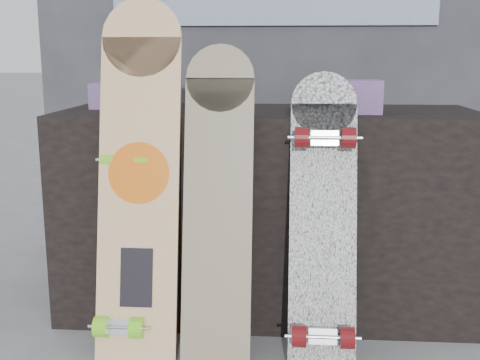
# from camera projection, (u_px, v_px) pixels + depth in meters

# --- Properties ---
(vendor_table) EXTENTS (1.60, 0.60, 0.80)m
(vendor_table) POSITION_uv_depth(u_px,v_px,m) (268.00, 210.00, 2.41)
(vendor_table) COLOR black
(vendor_table) RESTS_ON ground
(booth) EXTENTS (2.40, 0.22, 2.20)m
(booth) POSITION_uv_depth(u_px,v_px,m) (274.00, 36.00, 3.09)
(booth) COLOR #2F2F34
(booth) RESTS_ON ground
(merch_box_purple) EXTENTS (0.18, 0.12, 0.10)m
(merch_box_purple) POSITION_uv_depth(u_px,v_px,m) (115.00, 96.00, 2.39)
(merch_box_purple) COLOR #50366F
(merch_box_purple) RESTS_ON vendor_table
(merch_box_small) EXTENTS (0.14, 0.14, 0.12)m
(merch_box_small) POSITION_uv_depth(u_px,v_px,m) (361.00, 97.00, 2.20)
(merch_box_small) COLOR #50366F
(merch_box_small) RESTS_ON vendor_table
(merch_box_flat) EXTENTS (0.22, 0.10, 0.06)m
(merch_box_flat) POSITION_uv_depth(u_px,v_px,m) (326.00, 102.00, 2.33)
(merch_box_flat) COLOR #D1B78C
(merch_box_flat) RESTS_ON vendor_table
(longboard_geisha) EXTENTS (0.27, 0.30, 1.21)m
(longboard_geisha) POSITION_uv_depth(u_px,v_px,m) (139.00, 168.00, 2.03)
(longboard_geisha) COLOR beige
(longboard_geisha) RESTS_ON ground
(longboard_celtic) EXTENTS (0.23, 0.27, 1.05)m
(longboard_celtic) POSITION_uv_depth(u_px,v_px,m) (218.00, 194.00, 2.00)
(longboard_celtic) COLOR #CBB58A
(longboard_celtic) RESTS_ON ground
(longboard_cascadia) EXTENTS (0.22, 0.35, 0.96)m
(longboard_cascadia) POSITION_uv_depth(u_px,v_px,m) (323.00, 216.00, 1.98)
(longboard_cascadia) COLOR white
(longboard_cascadia) RESTS_ON ground
(skateboard_dark) EXTENTS (0.19, 0.33, 0.84)m
(skateboard_dark) POSITION_uv_depth(u_px,v_px,m) (127.00, 227.00, 2.08)
(skateboard_dark) COLOR black
(skateboard_dark) RESTS_ON ground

